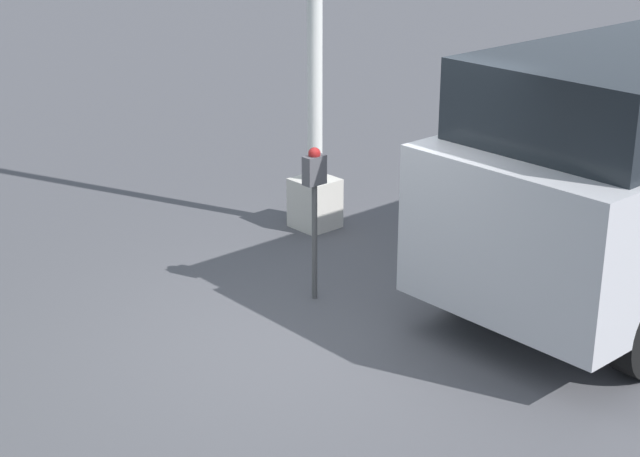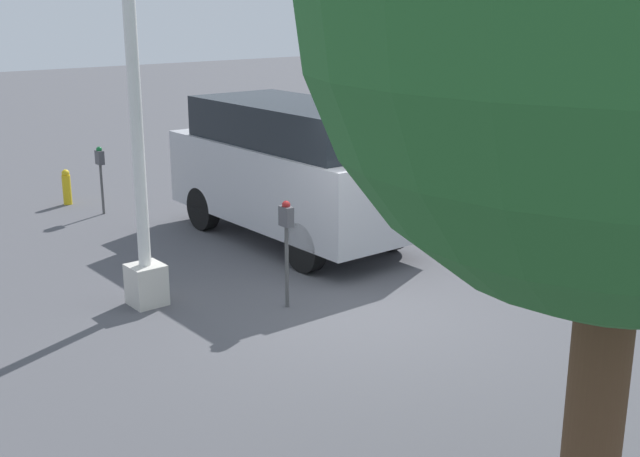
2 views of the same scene
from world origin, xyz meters
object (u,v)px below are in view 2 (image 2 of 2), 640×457
Objects in this scene: parking_meter_near at (286,229)px; parked_van at (293,167)px; fire_hydrant at (67,187)px; parking_meter_far at (100,164)px; lamp_post at (138,142)px.

parked_van is (2.42, -1.93, 0.19)m from parking_meter_near.
parked_van is at bearing -157.22° from fire_hydrant.
parked_van reaches higher than parking_meter_far.
parking_meter_near is at bearing -179.42° from fire_hydrant.
lamp_post is 6.35m from fire_hydrant.
parked_van is 5.25m from fire_hydrant.
parking_meter_far is at bearing -17.96° from lamp_post.
parking_meter_far is at bearing 26.36° from parked_van.
fire_hydrant is (1.14, 0.24, -0.60)m from parking_meter_far.
parking_meter_far is at bearing -0.29° from parking_meter_near.
fire_hydrant is (4.77, 2.00, -0.91)m from parked_van.
lamp_post is (-4.80, 1.55, 1.23)m from parking_meter_far.
parking_meter_far is at bearing -168.26° from fire_hydrant.
lamp_post is 1.35× the size of parked_van.
parked_van is 6.77× the size of fire_hydrant.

